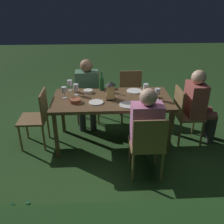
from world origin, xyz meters
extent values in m
plane|color=#26471E|center=(0.00, 0.00, 0.00)|extent=(16.00, 16.00, 0.00)
cube|color=brown|center=(0.00, 0.00, 0.73)|extent=(1.72, 0.86, 0.04)
cube|color=brown|center=(-0.79, -0.36, 0.35)|extent=(0.05, 0.05, 0.70)
cube|color=brown|center=(0.79, -0.36, 0.35)|extent=(0.05, 0.05, 0.70)
cube|color=brown|center=(-0.79, 0.36, 0.35)|extent=(0.05, 0.05, 0.70)
cube|color=brown|center=(0.79, 0.36, 0.35)|extent=(0.05, 0.05, 0.70)
cube|color=brown|center=(0.39, -0.75, 0.43)|extent=(0.42, 0.40, 0.03)
cube|color=brown|center=(0.39, -0.94, 0.66)|extent=(0.40, 0.02, 0.42)
cylinder|color=brown|center=(0.21, -0.58, 0.21)|extent=(0.03, 0.03, 0.42)
cylinder|color=brown|center=(0.57, -0.58, 0.21)|extent=(0.03, 0.03, 0.42)
cylinder|color=brown|center=(0.21, -0.92, 0.21)|extent=(0.03, 0.03, 0.42)
cylinder|color=brown|center=(0.57, -0.92, 0.21)|extent=(0.03, 0.03, 0.42)
cube|color=#4C7A5B|center=(0.39, -0.69, 0.70)|extent=(0.38, 0.24, 0.50)
sphere|color=#997051|center=(0.39, -0.69, 1.04)|extent=(0.21, 0.21, 0.21)
cylinder|color=#4C7A5B|center=(0.30, -0.55, 0.46)|extent=(0.13, 0.36, 0.13)
cylinder|color=#4C7A5B|center=(0.48, -0.55, 0.46)|extent=(0.13, 0.36, 0.13)
cylinder|color=#333338|center=(0.30, -0.39, 0.23)|extent=(0.11, 0.11, 0.45)
cylinder|color=#333338|center=(0.48, -0.39, 0.23)|extent=(0.11, 0.11, 0.45)
cube|color=brown|center=(-1.18, 0.00, 0.43)|extent=(0.40, 0.42, 0.03)
cube|color=brown|center=(-0.99, 0.00, 0.66)|extent=(0.03, 0.40, 0.42)
cylinder|color=brown|center=(-1.35, -0.18, 0.21)|extent=(0.03, 0.03, 0.42)
cylinder|color=brown|center=(-1.35, 0.18, 0.21)|extent=(0.03, 0.03, 0.42)
cylinder|color=brown|center=(-1.01, -0.18, 0.21)|extent=(0.03, 0.03, 0.42)
cylinder|color=brown|center=(-1.01, 0.18, 0.21)|extent=(0.03, 0.03, 0.42)
cube|color=#9E4C47|center=(-1.24, 0.00, 0.70)|extent=(0.24, 0.38, 0.50)
sphere|color=#D1A889|center=(-1.24, 0.00, 1.04)|extent=(0.21, 0.21, 0.21)
cylinder|color=#9E4C47|center=(-1.38, -0.09, 0.46)|extent=(0.36, 0.13, 0.13)
cylinder|color=#9E4C47|center=(-1.38, 0.09, 0.46)|extent=(0.36, 0.13, 0.13)
cylinder|color=#333338|center=(-1.54, -0.09, 0.23)|extent=(0.11, 0.11, 0.45)
cylinder|color=#333338|center=(-1.54, 0.09, 0.23)|extent=(0.11, 0.11, 0.45)
cube|color=brown|center=(-0.39, -0.75, 0.43)|extent=(0.42, 0.40, 0.03)
cube|color=brown|center=(-0.39, -0.94, 0.66)|extent=(0.40, 0.02, 0.42)
cylinder|color=brown|center=(-0.57, -0.58, 0.21)|extent=(0.03, 0.03, 0.42)
cylinder|color=brown|center=(-0.21, -0.58, 0.21)|extent=(0.03, 0.03, 0.42)
cylinder|color=brown|center=(-0.57, -0.92, 0.21)|extent=(0.03, 0.03, 0.42)
cylinder|color=brown|center=(-0.21, -0.92, 0.21)|extent=(0.03, 0.03, 0.42)
cube|color=brown|center=(-0.39, 0.75, 0.43)|extent=(0.42, 0.40, 0.03)
cube|color=brown|center=(-0.39, 0.94, 0.66)|extent=(0.40, 0.03, 0.42)
cylinder|color=brown|center=(-0.21, 0.58, 0.21)|extent=(0.03, 0.03, 0.42)
cylinder|color=brown|center=(-0.57, 0.58, 0.21)|extent=(0.03, 0.03, 0.42)
cylinder|color=brown|center=(-0.21, 0.92, 0.21)|extent=(0.03, 0.03, 0.42)
cylinder|color=brown|center=(-0.57, 0.92, 0.21)|extent=(0.03, 0.03, 0.42)
cube|color=#C675A3|center=(-0.39, 0.69, 0.70)|extent=(0.38, 0.24, 0.50)
sphere|color=#D1A889|center=(-0.39, 0.69, 1.04)|extent=(0.21, 0.21, 0.21)
cylinder|color=#C675A3|center=(-0.30, 0.55, 0.46)|extent=(0.13, 0.36, 0.13)
cylinder|color=#C675A3|center=(-0.48, 0.55, 0.46)|extent=(0.13, 0.36, 0.13)
cylinder|color=#333338|center=(-0.30, 0.39, 0.23)|extent=(0.11, 0.11, 0.45)
cylinder|color=#333338|center=(-0.48, 0.39, 0.23)|extent=(0.11, 0.11, 0.45)
cube|color=brown|center=(1.18, 0.00, 0.43)|extent=(0.40, 0.42, 0.03)
cube|color=brown|center=(0.99, 0.00, 0.66)|extent=(0.03, 0.40, 0.42)
cylinder|color=brown|center=(1.35, 0.18, 0.21)|extent=(0.03, 0.03, 0.42)
cylinder|color=brown|center=(1.35, -0.18, 0.21)|extent=(0.03, 0.03, 0.42)
cylinder|color=brown|center=(1.01, 0.18, 0.21)|extent=(0.03, 0.03, 0.42)
cylinder|color=brown|center=(1.01, -0.18, 0.21)|extent=(0.03, 0.03, 0.42)
cube|color=black|center=(0.02, 0.03, 0.76)|extent=(0.12, 0.12, 0.01)
cube|color=#F9D17A|center=(0.02, 0.03, 0.86)|extent=(0.11, 0.11, 0.20)
cone|color=black|center=(0.02, 0.03, 0.99)|extent=(0.15, 0.15, 0.05)
cylinder|color=#195128|center=(0.14, -0.34, 0.85)|extent=(0.07, 0.07, 0.20)
cylinder|color=#195128|center=(0.14, -0.34, 0.99)|extent=(0.03, 0.03, 0.09)
cylinder|color=silver|center=(-0.51, -0.11, 0.75)|extent=(0.06, 0.06, 0.00)
cylinder|color=silver|center=(-0.51, -0.11, 0.79)|extent=(0.01, 0.01, 0.08)
cylinder|color=silver|center=(-0.51, -0.11, 0.87)|extent=(0.08, 0.08, 0.08)
cylinder|color=maroon|center=(-0.51, -0.11, 0.85)|extent=(0.07, 0.07, 0.03)
cylinder|color=silver|center=(0.53, -0.16, 0.75)|extent=(0.06, 0.06, 0.00)
cylinder|color=silver|center=(0.53, -0.16, 0.79)|extent=(0.01, 0.01, 0.08)
cylinder|color=silver|center=(0.53, -0.16, 0.87)|extent=(0.08, 0.08, 0.08)
cylinder|color=maroon|center=(0.53, -0.16, 0.85)|extent=(0.07, 0.07, 0.03)
cylinder|color=silver|center=(0.64, -0.35, 0.75)|extent=(0.06, 0.06, 0.00)
cylinder|color=silver|center=(0.64, -0.35, 0.79)|extent=(0.01, 0.01, 0.08)
cylinder|color=silver|center=(0.64, -0.35, 0.87)|extent=(0.08, 0.08, 0.08)
cylinder|color=maroon|center=(0.64, -0.35, 0.85)|extent=(0.07, 0.07, 0.03)
cylinder|color=silver|center=(0.69, -0.05, 0.75)|extent=(0.06, 0.06, 0.00)
cylinder|color=silver|center=(0.69, -0.05, 0.79)|extent=(0.01, 0.01, 0.08)
cylinder|color=silver|center=(0.69, -0.05, 0.87)|extent=(0.08, 0.08, 0.08)
cylinder|color=maroon|center=(0.69, -0.05, 0.85)|extent=(0.07, 0.07, 0.03)
cylinder|color=silver|center=(-0.64, 0.09, 0.75)|extent=(0.06, 0.06, 0.00)
cylinder|color=silver|center=(-0.64, 0.09, 0.79)|extent=(0.01, 0.01, 0.08)
cylinder|color=silver|center=(-0.64, 0.09, 0.87)|extent=(0.08, 0.08, 0.08)
cylinder|color=maroon|center=(-0.64, 0.09, 0.85)|extent=(0.07, 0.07, 0.03)
cylinder|color=white|center=(0.23, 0.16, 0.76)|extent=(0.21, 0.21, 0.01)
cylinder|color=silver|center=(-0.21, 0.26, 0.76)|extent=(0.25, 0.25, 0.01)
cylinder|color=white|center=(-0.36, -0.25, 0.76)|extent=(0.24, 0.24, 0.01)
cylinder|color=silver|center=(0.35, -0.24, 0.77)|extent=(0.14, 0.14, 0.04)
cylinder|color=#424C1E|center=(0.35, -0.24, 0.78)|extent=(0.12, 0.12, 0.01)
cylinder|color=#9E5138|center=(0.52, 0.13, 0.77)|extent=(0.15, 0.15, 0.05)
cylinder|color=tan|center=(0.52, 0.13, 0.78)|extent=(0.13, 0.13, 0.02)
cylinder|color=silver|center=(-0.49, 0.28, 0.77)|extent=(0.12, 0.12, 0.04)
cylinder|color=#477533|center=(-0.49, 0.28, 0.78)|extent=(0.11, 0.11, 0.01)
cylinder|color=#1E5B2D|center=(0.62, 2.21, 0.84)|extent=(0.07, 0.07, 0.16)
cylinder|color=#1E5B2D|center=(0.62, 2.21, 0.96)|extent=(0.03, 0.03, 0.09)
cylinder|color=#195128|center=(0.71, 2.22, 0.84)|extent=(0.07, 0.07, 0.16)
cylinder|color=#195128|center=(0.71, 2.22, 0.96)|extent=(0.03, 0.03, 0.09)
camera|label=1|loc=(0.18, 3.34, 2.16)|focal=39.99mm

